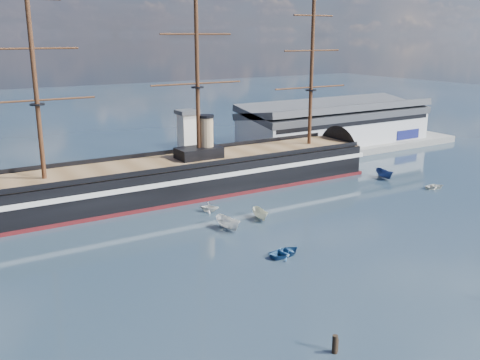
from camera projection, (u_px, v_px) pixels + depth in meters
ground at (248, 214)px, 107.72m from camera, size 600.00×600.00×0.00m
quay at (207, 170)px, 142.36m from camera, size 180.00×18.00×2.00m
warehouse at (335, 124)px, 167.86m from camera, size 63.00×21.00×11.60m
quay_tower at (188, 139)px, 133.79m from camera, size 5.00×5.00×15.00m
warship at (185, 176)px, 120.87m from camera, size 112.94×16.97×53.94m
motorboat_a at (228, 229)px, 99.17m from camera, size 7.74×3.63×2.99m
motorboat_b at (285, 255)px, 87.47m from camera, size 1.98×3.83×1.70m
motorboat_c at (260, 219)px, 104.60m from camera, size 6.81×3.52×2.59m
motorboat_d at (209, 212)px, 109.14m from camera, size 6.03×6.61×2.30m
motorboat_e at (435, 188)px, 125.71m from camera, size 1.79×3.14×1.38m
motorboat_f at (384, 178)px, 134.45m from camera, size 7.59×3.90×2.89m
piling_near_left at (334, 353)px, 60.66m from camera, size 0.64×0.64×2.91m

